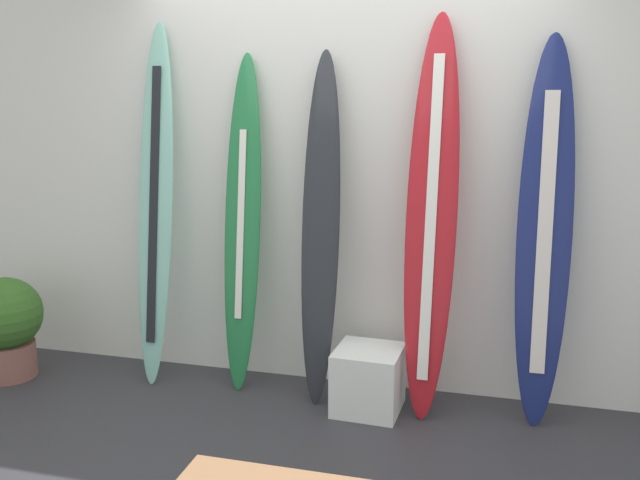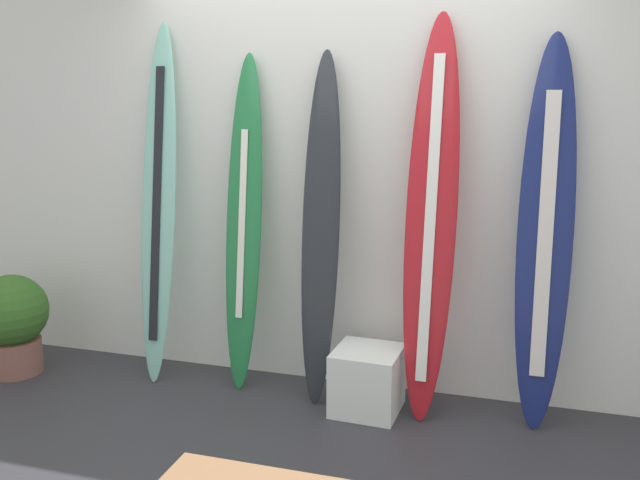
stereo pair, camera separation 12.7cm
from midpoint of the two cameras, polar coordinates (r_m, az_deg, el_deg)
The scene contains 8 objects.
wall_back at distance 4.14m, azimuth 1.26°, elevation 6.76°, with size 7.20×0.20×2.80m, color silver.
surfboard_seafoam at distance 4.30m, azimuth -14.63°, elevation 2.82°, with size 0.23×0.38×2.24m.
surfboard_emerald at distance 4.10m, azimuth -7.49°, elevation 1.29°, with size 0.24×0.34×2.05m.
surfboard_charcoal at distance 3.90m, azimuth -0.88°, elevation 0.69°, with size 0.24×0.39×2.06m.
surfboard_crimson at distance 3.75m, azimuth 8.49°, elevation 1.65°, with size 0.29×0.44×2.24m.
surfboard_navy at distance 3.79m, azimuth 17.62°, elevation 0.30°, with size 0.29×0.34×2.12m.
display_block_left at distance 3.96m, azimuth 3.19°, elevation -11.76°, with size 0.39×0.39×0.37m.
potted_plant at distance 4.80m, azimuth -25.85°, elevation -6.37°, with size 0.47×0.47×0.66m.
Camera 1 is at (0.90, -2.72, 1.77)m, focal length 37.65 mm.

